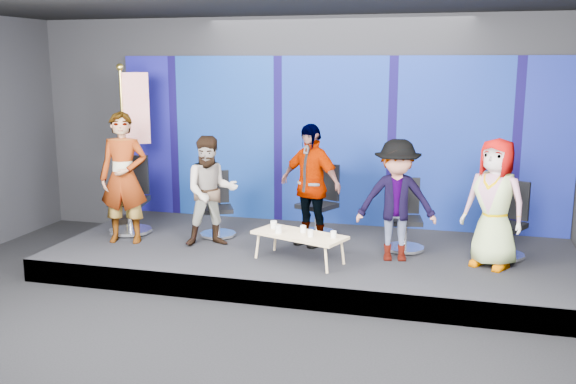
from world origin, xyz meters
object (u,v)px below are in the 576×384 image
(mug_d, at_px, (311,233))
(panelist_c, at_px, (310,185))
(chair_c, at_px, (319,212))
(mug_b, at_px, (278,229))
(chair_a, at_px, (131,208))
(chair_d, at_px, (405,227))
(panelist_d, at_px, (396,200))
(coffee_table, at_px, (299,236))
(panelist_b, at_px, (211,191))
(mug_e, at_px, (333,234))
(panelist_e, at_px, (495,203))
(mug_a, at_px, (274,225))
(mug_c, at_px, (303,229))
(panelist_a, at_px, (124,178))
(chair_e, at_px, (506,232))
(chair_b, at_px, (217,215))
(flag_stand, at_px, (132,141))

(mug_d, bearing_deg, panelist_c, 103.81)
(chair_c, distance_m, mug_b, 1.38)
(mug_b, bearing_deg, chair_a, 162.94)
(chair_d, distance_m, panelist_d, 0.68)
(chair_c, height_order, coffee_table, chair_c)
(panelist_b, xyz_separation_m, chair_c, (1.32, 0.91, -0.42))
(panelist_b, relative_size, chair_d, 1.58)
(coffee_table, bearing_deg, mug_e, -9.43)
(panelist_e, xyz_separation_m, mug_a, (-2.75, -0.27, -0.39))
(chair_a, height_order, mug_c, chair_a)
(chair_c, relative_size, panelist_c, 0.62)
(chair_d, bearing_deg, mug_e, -139.11)
(panelist_a, distance_m, chair_e, 5.23)
(chair_b, height_order, mug_a, chair_b)
(panelist_a, height_order, mug_e, panelist_a)
(mug_a, xyz_separation_m, mug_e, (0.85, -0.25, -0.01))
(chair_c, bearing_deg, chair_a, -143.73)
(mug_b, xyz_separation_m, flag_stand, (-2.71, 1.27, 0.90))
(mug_d, bearing_deg, panelist_e, 13.82)
(mug_c, height_order, flag_stand, flag_stand)
(mug_a, bearing_deg, mug_e, -16.20)
(panelist_d, relative_size, mug_e, 18.42)
(panelist_b, relative_size, mug_c, 17.03)
(chair_a, xyz_separation_m, mug_c, (2.81, -0.66, 0.04))
(mug_b, bearing_deg, mug_e, -2.59)
(chair_a, distance_m, mug_a, 2.45)
(chair_a, relative_size, panelist_e, 0.71)
(chair_b, bearing_deg, mug_e, -53.38)
(mug_e, bearing_deg, panelist_b, 165.28)
(chair_c, bearing_deg, mug_a, -83.19)
(coffee_table, bearing_deg, chair_a, 165.32)
(mug_d, distance_m, mug_e, 0.29)
(chair_d, bearing_deg, coffee_table, -154.25)
(chair_e, distance_m, mug_e, 2.32)
(mug_d, bearing_deg, mug_a, 154.08)
(chair_b, bearing_deg, mug_c, -55.44)
(chair_a, bearing_deg, mug_b, -28.91)
(panelist_a, xyz_separation_m, mug_e, (3.05, -0.33, -0.51))
(chair_a, xyz_separation_m, chair_c, (2.75, 0.58, -0.03))
(panelist_e, xyz_separation_m, mug_d, (-2.19, -0.54, -0.40))
(mug_c, xyz_separation_m, mug_d, (0.14, -0.17, -0.00))
(chair_c, height_order, flag_stand, flag_stand)
(mug_a, height_order, mug_e, mug_a)
(panelist_b, bearing_deg, chair_b, 75.80)
(mug_b, bearing_deg, mug_d, -7.75)
(chair_d, bearing_deg, chair_e, -9.10)
(chair_b, height_order, mug_c, chair_b)
(chair_a, bearing_deg, coffee_table, -26.54)
(panelist_d, bearing_deg, mug_a, 178.60)
(chair_a, height_order, panelist_e, panelist_e)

